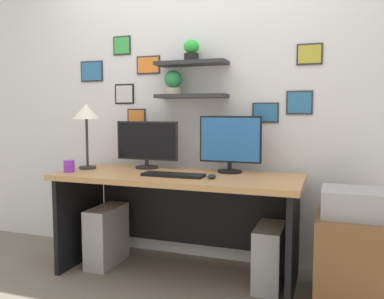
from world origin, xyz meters
name	(u,v)px	position (x,y,z in m)	size (l,w,h in m)	color
ground_plane	(177,275)	(0.00, 0.00, 0.00)	(8.00, 8.00, 0.00)	#70665B
back_wall_assembly	(196,93)	(0.00, 0.44, 1.35)	(4.40, 0.24, 2.70)	silver
desk	(180,201)	(0.00, 0.06, 0.55)	(1.77, 0.68, 0.75)	tan
monitor_left	(147,144)	(-0.34, 0.22, 0.95)	(0.52, 0.18, 0.37)	black
monitor_right	(230,143)	(0.34, 0.22, 0.97)	(0.46, 0.18, 0.42)	black
keyboard	(173,175)	(0.01, -0.09, 0.76)	(0.44, 0.14, 0.02)	black
computer_mouse	(212,176)	(0.29, -0.09, 0.77)	(0.06, 0.09, 0.03)	black
desk_lamp	(86,116)	(-0.77, 0.03, 1.17)	(0.21, 0.21, 0.51)	#2D2D33
coffee_mug	(69,166)	(-0.80, -0.17, 0.80)	(0.08, 0.08, 0.09)	purple
drawer_cabinet	(352,260)	(1.19, -0.03, 0.28)	(0.44, 0.50, 0.55)	brown
printer	(354,203)	(1.19, -0.03, 0.64)	(0.38, 0.34, 0.17)	#9E9EA3
computer_tower_left	(107,235)	(-0.60, 0.02, 0.23)	(0.18, 0.40, 0.46)	#99999E
computer_tower_right	(269,256)	(0.67, 0.04, 0.21)	(0.18, 0.40, 0.42)	#99999E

